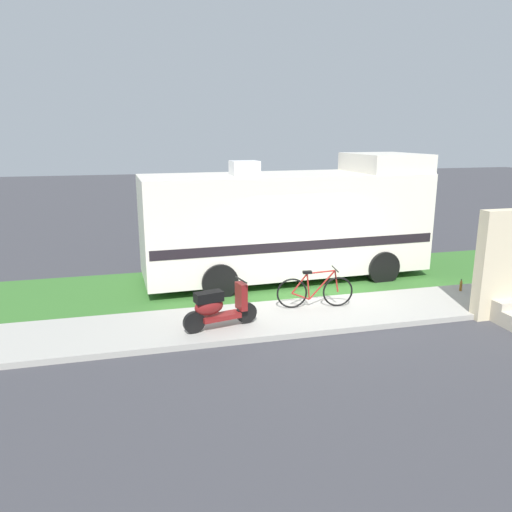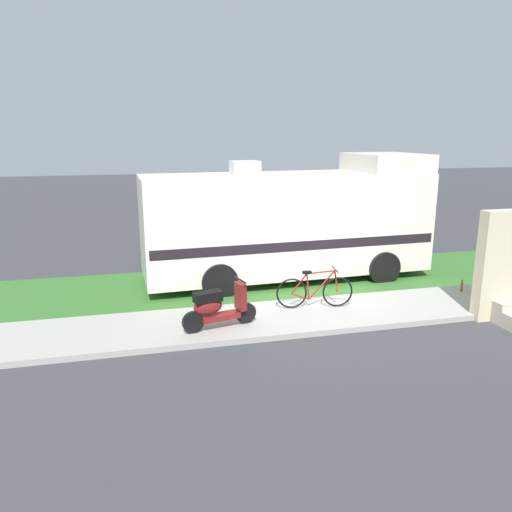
# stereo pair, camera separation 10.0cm
# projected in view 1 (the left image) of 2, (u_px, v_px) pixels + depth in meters

# --- Properties ---
(ground_plane) EXTENTS (80.00, 80.00, 0.00)m
(ground_plane) POSITION_uv_depth(u_px,v_px,m) (309.00, 299.00, 12.10)
(ground_plane) COLOR #38383D
(sidewalk) EXTENTS (24.00, 2.00, 0.12)m
(sidewalk) POSITION_uv_depth(u_px,v_px,m) (328.00, 314.00, 10.95)
(sidewalk) COLOR #9E9B93
(sidewalk) RESTS_ON ground
(grass_strip) EXTENTS (24.00, 3.40, 0.08)m
(grass_strip) POSITION_uv_depth(u_px,v_px,m) (290.00, 280.00, 13.49)
(grass_strip) COLOR #336628
(grass_strip) RESTS_ON ground
(motorhome_rv) EXTENTS (7.76, 2.73, 3.41)m
(motorhome_rv) POSITION_uv_depth(u_px,v_px,m) (290.00, 222.00, 13.38)
(motorhome_rv) COLOR silver
(motorhome_rv) RESTS_ON ground
(scooter) EXTENTS (1.57, 0.62, 0.97)m
(scooter) POSITION_uv_depth(u_px,v_px,m) (218.00, 307.00, 9.87)
(scooter) COLOR black
(scooter) RESTS_ON ground
(bicycle) EXTENTS (1.74, 0.52, 0.90)m
(bicycle) POSITION_uv_depth(u_px,v_px,m) (315.00, 291.00, 11.10)
(bicycle) COLOR black
(bicycle) RESTS_ON ground
(pickup_truck_near) EXTENTS (5.42, 2.31, 1.70)m
(pickup_truck_near) POSITION_uv_depth(u_px,v_px,m) (304.00, 218.00, 18.24)
(pickup_truck_near) COLOR #B7B29E
(pickup_truck_near) RESTS_ON ground
(bottle_green) EXTENTS (0.06, 0.06, 0.30)m
(bottle_green) POSITION_uv_depth(u_px,v_px,m) (461.00, 286.00, 12.33)
(bottle_green) COLOR brown
(bottle_green) RESTS_ON ground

